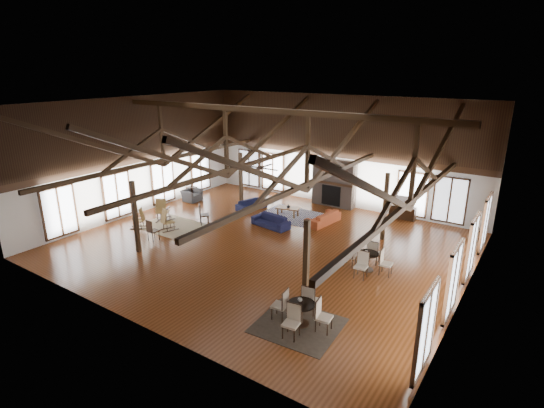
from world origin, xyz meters
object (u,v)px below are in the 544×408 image
Objects in this scene: tv_console at (403,212)px; cafe_table_near at (301,310)px; coffee_table at (288,209)px; sofa_navy_front at (271,221)px; armchair at (192,195)px; sofa_orange at (323,218)px; sofa_navy_left at (251,205)px; cafe_table_far at (368,258)px.

cafe_table_near is at bearing -87.74° from tv_console.
coffee_table is 0.99× the size of tv_console.
sofa_navy_front is at bearing 130.46° from cafe_table_near.
armchair is 11.67m from tv_console.
sofa_navy_front is at bearing -38.16° from sofa_orange.
cafe_table_near reaches higher than coffee_table.
armchair reaches higher than coffee_table.
sofa_orange is (4.24, 0.20, 0.05)m from sofa_navy_left.
tv_console is (-0.44, 11.02, -0.17)m from cafe_table_near.
armchair is at bearing -160.76° from tv_console.
sofa_navy_front is 1.00× the size of cafe_table_near.
tv_console is (11.02, 3.85, -0.00)m from armchair.
sofa_navy_left is (-2.36, 1.62, -0.03)m from sofa_navy_front.
sofa_navy_left reaches higher than coffee_table.
armchair is (-6.12, 0.91, 0.05)m from sofa_navy_front.
cafe_table_near is 1.49× the size of tv_console.
cafe_table_near reaches higher than armchair.
sofa_orange is at bearing 113.17° from cafe_table_near.
sofa_navy_left is at bearing 157.05° from cafe_table_far.
tv_console is (7.26, 3.14, 0.08)m from sofa_navy_left.
sofa_orange reaches higher than sofa_navy_front.
cafe_table_near is (5.34, -6.26, 0.22)m from sofa_navy_front.
cafe_table_near is at bearing -41.26° from sofa_navy_front.
armchair reaches higher than sofa_navy_left.
armchair is at bearing 167.16° from cafe_table_far.
cafe_table_far is at bearing -95.72° from sofa_navy_left.
tv_console reaches higher than sofa_orange.
cafe_table_far is (5.77, -3.56, 0.10)m from coffee_table.
sofa_navy_front is at bearing -99.62° from coffee_table.
sofa_navy_left is 0.90× the size of cafe_table_far.
cafe_table_far reaches higher than coffee_table.
sofa_orange reaches higher than coffee_table.
tv_console is at bearing -49.37° from sofa_navy_left.
sofa_navy_left is at bearing -81.76° from armchair.
coffee_table is 0.68× the size of cafe_table_far.
sofa_navy_left is 2.23m from coffee_table.
cafe_table_far is at bearing -9.13° from sofa_navy_front.
cafe_table_near is 11.03m from tv_console.
sofa_navy_left is 4.25m from sofa_orange.
sofa_orange is 4.22m from tv_console.
sofa_navy_left is 1.32× the size of coffee_table.
tv_console reaches higher than sofa_navy_front.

